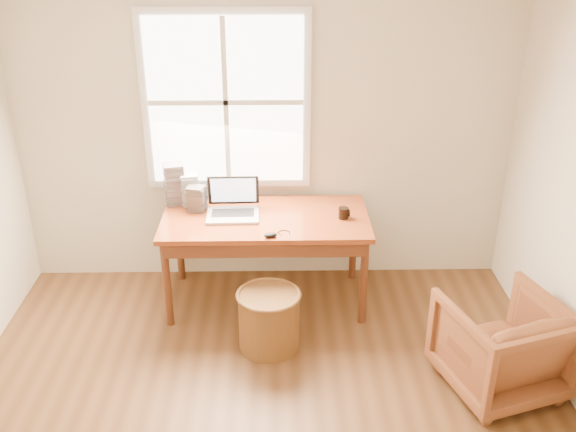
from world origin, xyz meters
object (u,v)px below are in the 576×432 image
(laptop, at_px, (232,197))
(coffee_mug, at_px, (343,213))
(cd_stack_a, at_px, (190,189))
(desk, at_px, (265,219))
(wicker_stool, at_px, (269,321))
(armchair, at_px, (501,345))

(laptop, xyz_separation_m, coffee_mug, (0.85, -0.03, -0.12))
(laptop, relative_size, cd_stack_a, 1.80)
(coffee_mug, bearing_deg, cd_stack_a, 151.95)
(cd_stack_a, bearing_deg, desk, -21.71)
(wicker_stool, xyz_separation_m, cd_stack_a, (-0.63, 0.87, 0.66))
(coffee_mug, bearing_deg, wicker_stool, -149.14)
(wicker_stool, bearing_deg, laptop, 114.02)
(coffee_mug, bearing_deg, desk, 161.40)
(desk, bearing_deg, wicker_stool, -87.57)
(wicker_stool, distance_m, coffee_mug, 1.01)
(armchair, bearing_deg, laptop, -48.95)
(coffee_mug, height_order, cd_stack_a, cd_stack_a)
(desk, xyz_separation_m, wicker_stool, (0.03, -0.63, -0.51))
(armchair, bearing_deg, wicker_stool, -34.73)
(armchair, distance_m, wicker_stool, 1.60)
(desk, height_order, wicker_stool, desk)
(laptop, height_order, cd_stack_a, laptop)
(desk, distance_m, coffee_mug, 0.61)
(armchair, bearing_deg, coffee_mug, -65.84)
(coffee_mug, bearing_deg, armchair, -63.06)
(wicker_stool, height_order, coffee_mug, coffee_mug)
(desk, xyz_separation_m, cd_stack_a, (-0.61, 0.24, 0.15))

